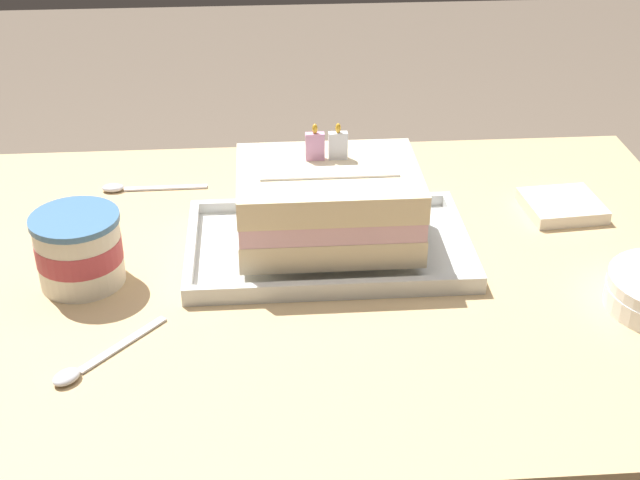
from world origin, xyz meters
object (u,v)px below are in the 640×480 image
object	(u,v)px
ice_cream_tub	(79,249)
serving_spoon_by_bowls	(130,188)
serving_spoon_near_tray	(84,367)
napkin_pile	(562,206)
foil_tray	(328,247)
birthday_cake	(328,203)

from	to	relation	value
ice_cream_tub	serving_spoon_by_bowls	xyz separation A→B (m)	(0.03, 0.25, -0.04)
serving_spoon_near_tray	serving_spoon_by_bowls	size ratio (longest dim) A/B	0.82
napkin_pile	serving_spoon_by_bowls	bearing A→B (deg)	169.74
ice_cream_tub	napkin_pile	world-z (taller)	ice_cream_tub
ice_cream_tub	serving_spoon_by_bowls	bearing A→B (deg)	83.10
serving_spoon_near_tray	napkin_pile	bearing A→B (deg)	26.74
ice_cream_tub	napkin_pile	distance (m)	0.68
foil_tray	serving_spoon_near_tray	size ratio (longest dim) A/B	2.86
serving_spoon_near_tray	birthday_cake	bearing A→B (deg)	38.93
birthday_cake	ice_cream_tub	size ratio (longest dim) A/B	2.12
foil_tray	ice_cream_tub	world-z (taller)	ice_cream_tub
birthday_cake	serving_spoon_by_bowls	distance (m)	0.36
napkin_pile	birthday_cake	bearing A→B (deg)	-165.80
birthday_cake	ice_cream_tub	bearing A→B (deg)	-171.19
foil_tray	birthday_cake	xyz separation A→B (m)	(-0.00, 0.00, 0.07)
ice_cream_tub	napkin_pile	bearing A→B (deg)	11.66
serving_spoon_near_tray	napkin_pile	world-z (taller)	napkin_pile
ice_cream_tub	serving_spoon_by_bowls	size ratio (longest dim) A/B	0.70
serving_spoon_by_bowls	foil_tray	bearing A→B (deg)	-35.38
foil_tray	serving_spoon_near_tray	xyz separation A→B (m)	(-0.29, -0.23, -0.00)
serving_spoon_near_tray	napkin_pile	xyz separation A→B (m)	(0.64, 0.32, 0.00)
foil_tray	ice_cream_tub	bearing A→B (deg)	-171.21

